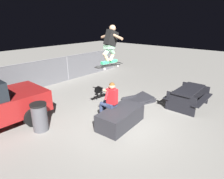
% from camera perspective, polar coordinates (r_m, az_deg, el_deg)
% --- Properties ---
extents(ground_plane, '(40.00, 40.00, 0.00)m').
position_cam_1_polar(ground_plane, '(6.41, 2.64, -10.25)').
color(ground_plane, gray).
extents(ledge_box_main, '(1.70, 0.91, 0.55)m').
position_cam_1_polar(ledge_box_main, '(6.23, 2.57, -8.32)').
color(ledge_box_main, '#28282D').
rests_on(ledge_box_main, ground).
extents(person_sitting_on_ledge, '(0.59, 0.76, 1.39)m').
position_cam_1_polar(person_sitting_on_ledge, '(6.27, -0.82, -2.95)').
color(person_sitting_on_ledge, '#2D3856').
rests_on(person_sitting_on_ledge, ground).
extents(skateboard, '(1.03, 0.29, 0.13)m').
position_cam_1_polar(skateboard, '(5.95, -0.84, 7.19)').
color(skateboard, black).
extents(skater_airborne, '(0.63, 0.89, 1.12)m').
position_cam_1_polar(skater_airborne, '(5.88, -0.46, 13.82)').
color(skater_airborne, '#2D9E66').
extents(kicker_ramp, '(1.29, 1.17, 0.33)m').
position_cam_1_polar(kicker_ramp, '(8.16, 7.98, -3.15)').
color(kicker_ramp, '#28282D').
rests_on(kicker_ramp, ground).
extents(picnic_table_back, '(1.71, 1.36, 0.75)m').
position_cam_1_polar(picnic_table_back, '(8.05, 21.87, -1.37)').
color(picnic_table_back, black).
rests_on(picnic_table_back, ground).
extents(trash_bin, '(0.49, 0.49, 0.89)m').
position_cam_1_polar(trash_bin, '(6.29, -20.77, -7.65)').
color(trash_bin, '#47474C').
rests_on(trash_bin, ground).
extents(fence_back, '(12.05, 0.05, 1.38)m').
position_cam_1_polar(fence_back, '(10.09, -22.15, 4.13)').
color(fence_back, slate).
rests_on(fence_back, ground).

